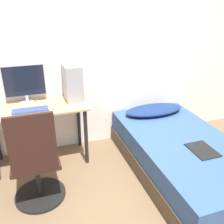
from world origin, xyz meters
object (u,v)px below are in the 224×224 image
(monitor, at_px, (25,82))
(keyboard, at_px, (30,110))
(bed, at_px, (182,156))
(pc_tower, at_px, (73,83))
(office_chair, at_px, (36,168))

(monitor, height_order, keyboard, monitor)
(bed, bearing_deg, keyboard, 158.51)
(bed, height_order, monitor, monitor)
(keyboard, height_order, pc_tower, pc_tower)
(keyboard, distance_m, pc_tower, 0.59)
(keyboard, relative_size, pc_tower, 0.89)
(monitor, bearing_deg, pc_tower, -8.85)
(monitor, bearing_deg, bed, -29.03)
(office_chair, bearing_deg, bed, -1.35)
(office_chair, height_order, monitor, monitor)
(keyboard, bearing_deg, office_chair, -91.18)
(bed, height_order, keyboard, keyboard)
(keyboard, bearing_deg, monitor, 95.00)
(bed, relative_size, keyboard, 5.15)
(monitor, relative_size, pc_tower, 1.10)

